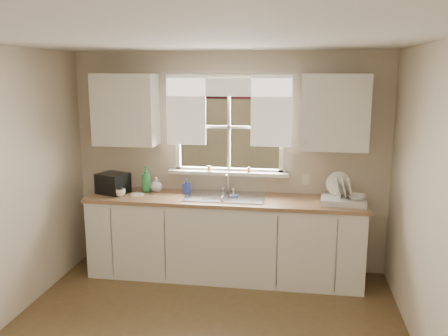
% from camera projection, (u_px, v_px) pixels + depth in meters
% --- Properties ---
extents(room_walls, '(3.62, 4.02, 2.50)m').
position_uv_depth(room_walls, '(188.00, 216.00, 3.45)').
color(room_walls, beige).
rests_on(room_walls, ground).
extents(ceiling, '(3.60, 4.00, 0.02)m').
position_uv_depth(ceiling, '(187.00, 37.00, 3.26)').
color(ceiling, silver).
rests_on(ceiling, room_walls).
extents(window, '(1.38, 0.16, 1.06)m').
position_uv_depth(window, '(229.00, 142.00, 5.40)').
color(window, white).
rests_on(window, room_walls).
extents(curtains, '(1.50, 0.03, 0.81)m').
position_uv_depth(curtains, '(228.00, 102.00, 5.26)').
color(curtains, white).
rests_on(curtains, room_walls).
extents(base_cabinets, '(3.00, 0.62, 0.87)m').
position_uv_depth(base_cabinets, '(224.00, 239.00, 5.30)').
color(base_cabinets, white).
rests_on(base_cabinets, ground).
extents(countertop, '(3.04, 0.65, 0.04)m').
position_uv_depth(countertop, '(224.00, 200.00, 5.21)').
color(countertop, '#926B49').
rests_on(countertop, base_cabinets).
extents(upper_cabinet_left, '(0.70, 0.33, 0.80)m').
position_uv_depth(upper_cabinet_left, '(126.00, 110.00, 5.33)').
color(upper_cabinet_left, white).
rests_on(upper_cabinet_left, room_walls).
extents(upper_cabinet_right, '(0.70, 0.33, 0.80)m').
position_uv_depth(upper_cabinet_right, '(334.00, 112.00, 4.98)').
color(upper_cabinet_right, white).
rests_on(upper_cabinet_right, room_walls).
extents(wall_outlet, '(0.08, 0.01, 0.12)m').
position_uv_depth(wall_outlet, '(306.00, 179.00, 5.33)').
color(wall_outlet, beige).
rests_on(wall_outlet, room_walls).
extents(sill_jars, '(0.50, 0.04, 0.06)m').
position_uv_depth(sill_jars, '(229.00, 169.00, 5.40)').
color(sill_jars, brown).
rests_on(sill_jars, window).
extents(backyard, '(20.00, 10.00, 6.13)m').
position_uv_depth(backyard, '(293.00, 20.00, 11.13)').
color(backyard, '#335421').
rests_on(backyard, ground).
extents(sink, '(0.88, 0.52, 0.40)m').
position_uv_depth(sink, '(225.00, 203.00, 5.25)').
color(sink, '#B7B7BC').
rests_on(sink, countertop).
extents(dish_rack, '(0.49, 0.38, 0.31)m').
position_uv_depth(dish_rack, '(343.00, 197.00, 4.98)').
color(dish_rack, silver).
rests_on(dish_rack, countertop).
extents(bowl, '(0.19, 0.19, 0.05)m').
position_uv_depth(bowl, '(357.00, 197.00, 4.90)').
color(bowl, silver).
rests_on(bowl, dish_rack).
extents(soap_bottle_a, '(0.14, 0.14, 0.29)m').
position_uv_depth(soap_bottle_a, '(146.00, 179.00, 5.44)').
color(soap_bottle_a, '#2B853E').
rests_on(soap_bottle_a, countertop).
extents(soap_bottle_b, '(0.09, 0.09, 0.16)m').
position_uv_depth(soap_bottle_b, '(186.00, 186.00, 5.39)').
color(soap_bottle_b, '#2F40B0').
rests_on(soap_bottle_b, countertop).
extents(soap_bottle_c, '(0.13, 0.13, 0.17)m').
position_uv_depth(soap_bottle_c, '(156.00, 184.00, 5.46)').
color(soap_bottle_c, '#F2EFC7').
rests_on(soap_bottle_c, countertop).
extents(saucer, '(0.15, 0.15, 0.01)m').
position_uv_depth(saucer, '(137.00, 194.00, 5.32)').
color(saucer, white).
rests_on(saucer, countertop).
extents(cup, '(0.12, 0.12, 0.09)m').
position_uv_depth(cup, '(120.00, 193.00, 5.25)').
color(cup, white).
rests_on(cup, countertop).
extents(black_appliance, '(0.39, 0.36, 0.23)m').
position_uv_depth(black_appliance, '(113.00, 183.00, 5.39)').
color(black_appliance, black).
rests_on(black_appliance, countertop).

